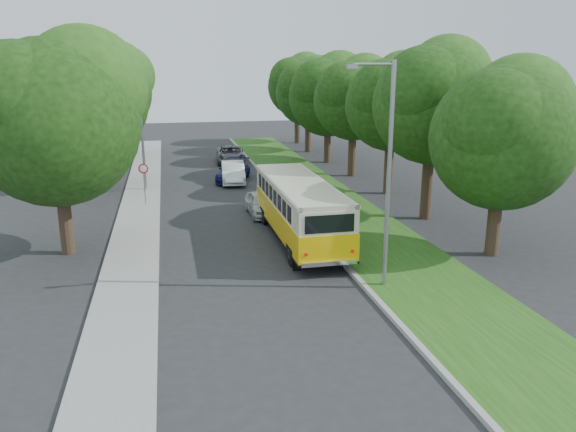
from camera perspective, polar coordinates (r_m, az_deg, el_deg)
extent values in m
plane|color=#272729|center=(22.01, -3.28, -5.75)|extent=(120.00, 120.00, 0.00)
cube|color=gray|center=(27.33, 2.53, -1.38)|extent=(0.20, 70.00, 0.15)
cube|color=#1F4C14|center=(28.00, 7.19, -1.10)|extent=(4.50, 70.00, 0.13)
cube|color=gray|center=(26.55, -15.31, -2.45)|extent=(2.20, 70.00, 0.12)
cylinder|color=#332319|center=(25.05, 20.25, -0.07)|extent=(0.56, 0.56, 3.35)
sphere|color=black|center=(24.45, 20.95, 7.37)|extent=(5.85, 5.85, 5.85)
sphere|color=black|center=(25.39, 22.45, 10.14)|extent=(4.38, 4.38, 4.38)
sphere|color=black|center=(23.29, 20.26, 8.91)|extent=(4.09, 4.09, 4.09)
cylinder|color=#332319|center=(29.95, 13.96, 3.70)|extent=(0.56, 0.56, 4.26)
sphere|color=black|center=(29.46, 14.43, 10.91)|extent=(5.98, 5.98, 5.98)
sphere|color=black|center=(30.42, 15.89, 13.20)|extent=(4.49, 4.49, 4.49)
sphere|color=black|center=(28.36, 13.55, 12.34)|extent=(4.19, 4.19, 4.19)
cylinder|color=#332319|center=(35.48, 10.20, 5.39)|extent=(0.56, 0.56, 3.95)
sphere|color=black|center=(35.07, 10.47, 11.07)|extent=(5.61, 5.61, 5.61)
sphere|color=black|center=(35.92, 11.69, 12.89)|extent=(4.21, 4.21, 4.21)
sphere|color=black|center=(34.07, 9.65, 12.17)|extent=(3.92, 3.92, 3.92)
cylinder|color=#332319|center=(40.91, 6.52, 6.74)|extent=(0.56, 0.56, 3.86)
sphere|color=black|center=(40.55, 6.67, 11.62)|extent=(5.64, 5.64, 5.64)
sphere|color=black|center=(41.36, 7.79, 13.21)|extent=(4.23, 4.23, 4.23)
sphere|color=black|center=(39.58, 5.85, 12.58)|extent=(3.95, 3.95, 3.95)
cylinder|color=#332319|center=(46.57, 4.03, 7.64)|extent=(0.56, 0.56, 3.58)
sphere|color=black|center=(46.24, 4.11, 11.99)|extent=(6.36, 6.36, 6.36)
sphere|color=black|center=(47.12, 5.25, 13.58)|extent=(4.77, 4.77, 4.77)
sphere|color=black|center=(45.18, 3.22, 12.94)|extent=(4.45, 4.45, 4.45)
cylinder|color=#332319|center=(52.27, 2.04, 8.55)|extent=(0.56, 0.56, 3.68)
sphere|color=black|center=(51.99, 2.08, 12.35)|extent=(5.91, 5.91, 5.91)
sphere|color=black|center=(52.78, 3.05, 13.66)|extent=(4.43, 4.43, 4.43)
sphere|color=black|center=(51.03, 1.31, 13.13)|extent=(4.14, 4.14, 4.14)
cylinder|color=#332319|center=(58.14, 0.95, 9.40)|extent=(0.56, 0.56, 4.05)
sphere|color=black|center=(57.89, 0.96, 13.02)|extent=(5.97, 5.97, 5.97)
sphere|color=black|center=(58.68, 1.85, 14.20)|extent=(4.48, 4.48, 4.48)
sphere|color=black|center=(56.94, 0.24, 13.73)|extent=(4.18, 4.18, 4.18)
cylinder|color=#332319|center=(25.44, -21.76, 0.40)|extent=(0.56, 0.56, 3.68)
sphere|color=black|center=(24.83, -22.60, 8.71)|extent=(6.80, 6.80, 6.80)
sphere|color=black|center=(25.23, -19.94, 12.15)|extent=(5.10, 5.10, 5.10)
sphere|color=black|center=(24.13, -25.56, 10.27)|extent=(4.76, 4.76, 4.76)
cylinder|color=#332319|center=(39.04, -18.60, 5.52)|extent=(0.56, 0.56, 3.68)
sphere|color=black|center=(38.65, -19.07, 10.94)|extent=(6.80, 6.80, 6.80)
sphere|color=black|center=(39.15, -17.36, 13.12)|extent=(5.10, 5.10, 5.10)
sphere|color=black|center=(37.89, -20.88, 12.00)|extent=(4.76, 4.76, 4.76)
cylinder|color=#332319|center=(50.87, -17.23, 7.70)|extent=(0.56, 0.56, 3.68)
sphere|color=black|center=(50.57, -17.56, 11.87)|extent=(6.80, 6.80, 6.80)
sphere|color=black|center=(51.12, -16.26, 13.52)|extent=(5.10, 5.10, 5.10)
sphere|color=black|center=(49.79, -18.92, 12.70)|extent=(4.76, 4.76, 4.76)
cylinder|color=gray|center=(19.69, 10.19, 3.65)|extent=(0.16, 0.16, 8.00)
cylinder|color=gray|center=(19.05, 8.73, 15.00)|extent=(1.40, 0.10, 0.10)
cube|color=gray|center=(18.80, 6.51, 14.86)|extent=(0.35, 0.16, 0.14)
cylinder|color=gray|center=(36.59, -14.61, 8.24)|extent=(0.16, 0.16, 7.50)
cylinder|color=gray|center=(36.40, -16.13, 13.80)|extent=(1.40, 0.10, 0.10)
cube|color=gray|center=(36.45, -17.33, 13.60)|extent=(0.35, 0.16, 0.14)
cylinder|color=gray|center=(33.02, -14.39, 3.15)|extent=(0.06, 0.06, 2.50)
cone|color=red|center=(32.82, -14.49, 4.68)|extent=(0.56, 0.02, 0.56)
cone|color=white|center=(32.80, -14.49, 4.67)|extent=(0.40, 0.02, 0.40)
imported|color=silver|center=(30.16, -2.70, 1.28)|extent=(1.54, 3.67, 1.24)
imported|color=silver|center=(38.58, -5.61, 4.43)|extent=(1.84, 4.44, 1.43)
imported|color=#131455|center=(39.32, -5.57, 4.56)|extent=(3.13, 4.94, 1.33)
imported|color=#4E4F55|center=(46.68, -5.86, 6.24)|extent=(2.63, 5.03, 1.35)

